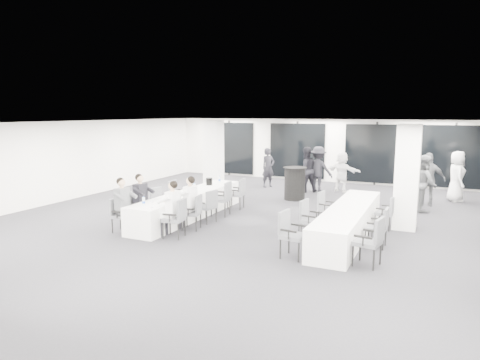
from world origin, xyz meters
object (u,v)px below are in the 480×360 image
object	(u,v)px
banquet_table_main	(189,205)
chair_main_left_near	(120,213)
chair_side_right_mid	(380,225)
standing_guest_f	(342,169)
chair_main_left_far	(194,189)
ice_bucket_near	(174,194)
chair_main_right_fourth	(223,197)
chair_side_right_near	(372,239)
standing_guest_g	(220,161)
cocktail_table	(295,183)
standing_guest_h	(424,179)
chair_side_left_mid	(309,217)
standing_guest_c	(318,166)
chair_main_right_second	(194,210)
chair_side_left_far	(325,206)
chair_main_right_mid	(208,204)
chair_main_left_second	(138,207)
chair_main_right_far	(238,192)
standing_guest_d	(429,176)
standing_guest_b	(306,167)
standing_guest_e	(457,173)
chair_side_right_far	(388,211)
ice_bucket_far	(209,181)
chair_main_left_fourth	(176,194)
chair_main_left_mid	(159,200)
standing_guest_a	(268,165)

from	to	relation	value
banquet_table_main	chair_main_left_near	world-z (taller)	chair_main_left_near
chair_side_right_mid	standing_guest_f	size ratio (longest dim) A/B	0.52
chair_main_left_far	ice_bucket_near	bearing A→B (deg)	9.91
chair_main_right_fourth	chair_side_right_near	distance (m)	5.34
chair_side_right_mid	standing_guest_g	distance (m)	9.94
cocktail_table	ice_bucket_near	xyz separation A→B (m)	(-1.96, -4.75, 0.27)
chair_main_left_near	standing_guest_h	size ratio (longest dim) A/B	0.44
cocktail_table	chair_side_left_mid	distance (m)	4.82
standing_guest_c	chair_main_left_far	bearing A→B (deg)	57.78
chair_main_right_second	chair_side_left_far	xyz separation A→B (m)	(3.02, 2.08, -0.01)
chair_side_left_far	chair_side_right_mid	size ratio (longest dim) A/B	0.97
chair_main_left_near	chair_main_right_mid	xyz separation A→B (m)	(1.66, 1.78, 0.03)
banquet_table_main	chair_main_right_mid	bearing A→B (deg)	-21.51
chair_main_left_second	chair_main_right_far	world-z (taller)	chair_main_right_far
chair_main_left_second	standing_guest_d	bearing A→B (deg)	125.42
cocktail_table	chair_main_right_far	world-z (taller)	cocktail_table
standing_guest_c	standing_guest_b	bearing A→B (deg)	44.48
standing_guest_g	standing_guest_h	xyz separation A→B (m)	(8.31, -2.01, 0.01)
standing_guest_e	ice_bucket_near	size ratio (longest dim) A/B	8.88
chair_main_left_second	chair_main_left_far	xyz separation A→B (m)	(-0.00, 3.01, 0.03)
chair_main_left_far	standing_guest_b	world-z (taller)	standing_guest_b
chair_side_right_near	chair_side_right_far	bearing A→B (deg)	10.51
chair_main_left_second	standing_guest_c	distance (m)	7.81
banquet_table_main	chair_side_right_near	size ratio (longest dim) A/B	4.91
ice_bucket_far	chair_main_right_second	bearing A→B (deg)	-69.73
chair_main_left_fourth	ice_bucket_near	world-z (taller)	ice_bucket_near
chair_main_left_fourth	standing_guest_g	distance (m)	5.40
standing_guest_c	chair_main_right_second	bearing A→B (deg)	83.20
chair_main_left_second	chair_main_right_mid	bearing A→B (deg)	117.11
banquet_table_main	chair_side_left_far	bearing A→B (deg)	14.17
chair_main_right_second	ice_bucket_far	xyz separation A→B (m)	(-0.93, 2.51, 0.34)
standing_guest_d	standing_guest_e	bearing A→B (deg)	-132.55
chair_main_left_far	ice_bucket_far	size ratio (longest dim) A/B	3.89
chair_main_left_near	ice_bucket_far	xyz separation A→B (m)	(0.73, 3.52, 0.36)
chair_main_left_mid	chair_side_left_far	xyz separation A→B (m)	(4.68, 1.34, 0.01)
cocktail_table	standing_guest_g	bearing A→B (deg)	153.83
standing_guest_f	chair_side_left_far	bearing A→B (deg)	119.30
chair_side_right_mid	chair_main_left_near	bearing A→B (deg)	104.91
chair_side_left_mid	standing_guest_e	bearing A→B (deg)	159.02
standing_guest_d	standing_guest_g	size ratio (longest dim) A/B	1.01
chair_main_left_second	standing_guest_g	bearing A→B (deg)	-175.19
chair_side_left_mid	standing_guest_b	size ratio (longest dim) A/B	0.48
chair_main_left_near	standing_guest_e	world-z (taller)	standing_guest_e
standing_guest_b	standing_guest_c	xyz separation A→B (m)	(0.41, 0.33, 0.00)
chair_main_right_mid	standing_guest_e	distance (m)	8.99
chair_main_right_second	chair_side_right_near	bearing A→B (deg)	-113.13
cocktail_table	standing_guest_a	size ratio (longest dim) A/B	0.63
standing_guest_g	standing_guest_h	size ratio (longest dim) A/B	0.99
standing_guest_b	standing_guest_f	size ratio (longest dim) A/B	1.12
cocktail_table	chair_main_left_near	xyz separation A→B (m)	(-2.87, -5.94, -0.08)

